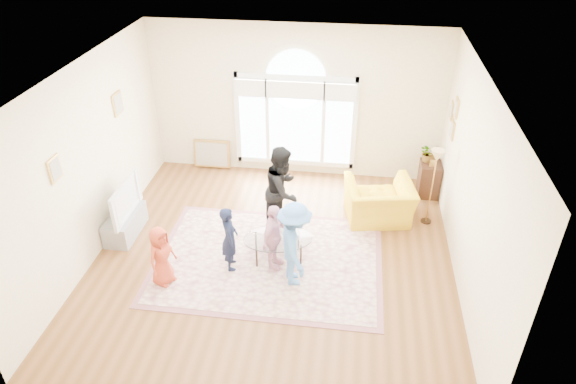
# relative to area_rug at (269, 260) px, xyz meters

# --- Properties ---
(ground) EXTENTS (6.00, 6.00, 0.00)m
(ground) POSITION_rel_area_rug_xyz_m (0.07, 0.11, -0.01)
(ground) COLOR brown
(ground) RESTS_ON ground
(room_shell) EXTENTS (6.00, 6.00, 6.00)m
(room_shell) POSITION_rel_area_rug_xyz_m (0.08, 2.94, 1.56)
(room_shell) COLOR beige
(room_shell) RESTS_ON ground
(area_rug) EXTENTS (3.60, 2.60, 0.02)m
(area_rug) POSITION_rel_area_rug_xyz_m (0.00, 0.00, 0.00)
(area_rug) COLOR beige
(area_rug) RESTS_ON ground
(rug_border) EXTENTS (3.80, 2.80, 0.01)m
(rug_border) POSITION_rel_area_rug_xyz_m (0.00, 0.00, -0.00)
(rug_border) COLOR #8D565B
(rug_border) RESTS_ON ground
(tv_console) EXTENTS (0.45, 1.00, 0.42)m
(tv_console) POSITION_rel_area_rug_xyz_m (-2.68, 0.41, 0.20)
(tv_console) COLOR gray
(tv_console) RESTS_ON ground
(television) EXTENTS (0.17, 1.13, 0.65)m
(television) POSITION_rel_area_rug_xyz_m (-2.68, 0.41, 0.73)
(television) COLOR black
(television) RESTS_ON tv_console
(coffee_table) EXTENTS (1.28, 0.96, 0.54)m
(coffee_table) POSITION_rel_area_rug_xyz_m (0.15, 0.09, 0.39)
(coffee_table) COLOR silver
(coffee_table) RESTS_ON ground
(armchair) EXTENTS (1.37, 1.25, 0.78)m
(armchair) POSITION_rel_area_rug_xyz_m (1.83, 1.48, 0.38)
(armchair) COLOR gold
(armchair) RESTS_ON ground
(side_cabinet) EXTENTS (0.40, 0.50, 0.70)m
(side_cabinet) POSITION_rel_area_rug_xyz_m (2.85, 2.53, 0.34)
(side_cabinet) COLOR black
(side_cabinet) RESTS_ON ground
(floor_lamp) EXTENTS (0.32, 0.32, 1.51)m
(floor_lamp) POSITION_rel_area_rug_xyz_m (2.75, 1.52, 1.27)
(floor_lamp) COLOR black
(floor_lamp) RESTS_ON ground
(plant_pedestal) EXTENTS (0.20, 0.20, 0.70)m
(plant_pedestal) POSITION_rel_area_rug_xyz_m (2.77, 2.63, 0.34)
(plant_pedestal) COLOR white
(plant_pedestal) RESTS_ON ground
(potted_plant) EXTENTS (0.43, 0.41, 0.38)m
(potted_plant) POSITION_rel_area_rug_xyz_m (2.77, 2.63, 0.88)
(potted_plant) COLOR #33722D
(potted_plant) RESTS_ON plant_pedestal
(leaning_picture) EXTENTS (0.80, 0.14, 0.62)m
(leaning_picture) POSITION_rel_area_rug_xyz_m (-1.76, 3.01, -0.01)
(leaning_picture) COLOR tan
(leaning_picture) RESTS_ON ground
(child_red) EXTENTS (0.50, 0.59, 1.03)m
(child_red) POSITION_rel_area_rug_xyz_m (-1.55, -0.75, 0.53)
(child_red) COLOR #BC3F26
(child_red) RESTS_ON area_rug
(child_navy) EXTENTS (0.38, 0.48, 1.15)m
(child_navy) POSITION_rel_area_rug_xyz_m (-0.58, -0.25, 0.58)
(child_navy) COLOR #131931
(child_navy) RESTS_ON area_rug
(child_black) EXTENTS (0.81, 0.94, 1.67)m
(child_black) POSITION_rel_area_rug_xyz_m (0.11, 0.91, 0.84)
(child_black) COLOR black
(child_black) RESTS_ON area_rug
(child_pink) EXTENTS (0.47, 0.74, 1.17)m
(child_pink) POSITION_rel_area_rug_xyz_m (0.11, -0.14, 0.60)
(child_pink) COLOR #FAB2CA
(child_pink) RESTS_ON area_rug
(child_blue) EXTENTS (0.78, 1.05, 1.44)m
(child_blue) POSITION_rel_area_rug_xyz_m (0.49, -0.45, 0.73)
(child_blue) COLOR #4C83CE
(child_blue) RESTS_ON area_rug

